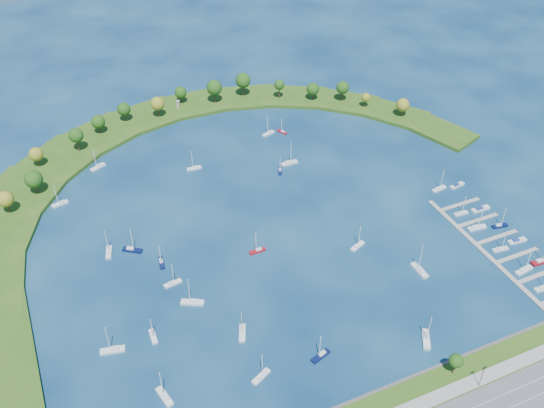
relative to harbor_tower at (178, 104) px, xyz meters
name	(u,v)px	position (x,y,z in m)	size (l,w,h in m)	color
ground	(267,219)	(6.99, -116.26, -4.29)	(700.00, 700.00, 0.00)	#082447
breakwater	(143,185)	(-39.34, -67.54, -3.30)	(286.74, 247.64, 2.00)	#284C14
breakwater_trees	(181,118)	(-5.81, -26.85, 6.31)	(242.46, 93.93, 15.22)	#382314
harbor_tower	(178,104)	(0.00, 0.00, 0.00)	(2.60, 2.60, 4.48)	gray
dock_system	(499,249)	(92.29, -177.26, -3.94)	(24.28, 82.00, 1.60)	gray
moored_boat_0	(242,332)	(-28.94, -175.22, -3.38)	(5.45, 8.67, 12.37)	silver
moored_boat_1	(268,133)	(38.49, -47.07, -3.40)	(8.11, 4.50, 11.48)	silver
moored_boat_2	(289,162)	(36.50, -78.87, -3.35)	(9.03, 2.69, 13.21)	silver
moored_boat_3	(132,249)	(-55.80, -112.18, -3.36)	(8.58, 7.10, 12.91)	#09123B
moored_boat_4	(109,252)	(-65.53, -109.43, -3.38)	(4.32, 8.53, 12.07)	silver
moored_boat_5	(194,168)	(-10.89, -62.95, -3.41)	(7.76, 2.90, 11.13)	silver
moored_boat_6	(113,349)	(-75.62, -163.34, -3.34)	(9.45, 4.40, 13.40)	silver
moored_boat_7	(193,302)	(-41.28, -152.72, -3.33)	(9.45, 6.69, 13.70)	silver
moored_boat_8	(358,246)	(36.02, -150.38, -3.40)	(8.18, 5.05, 11.66)	silver
moored_boat_9	(153,336)	(-60.31, -162.99, -3.42)	(2.29, 7.37, 10.74)	silver
moored_boat_10	(165,396)	(-63.78, -190.47, -3.35)	(4.38, 9.26, 13.12)	silver
moored_boat_11	(426,338)	(33.01, -206.17, -3.33)	(7.04, 9.42, 13.80)	silver
moored_boat_12	(280,170)	(28.96, -83.46, -3.45)	(4.26, 6.67, 9.53)	#09123B
moored_boat_13	(321,355)	(-6.76, -196.86, -3.39)	(8.44, 4.60, 11.95)	#09123B
moored_boat_14	(98,166)	(-56.55, -41.43, -3.37)	(8.68, 5.90, 12.51)	silver
moored_boat_15	(60,203)	(-79.64, -65.27, -3.39)	(8.23, 3.59, 11.71)	silver
moored_boat_16	(173,283)	(-45.50, -139.18, -3.41)	(7.81, 3.09, 11.18)	silver
moored_boat_17	(282,131)	(46.33, -48.60, -3.45)	(4.13, 6.64, 9.47)	maroon
moored_boat_18	(161,262)	(-46.37, -125.37, -3.42)	(2.89, 7.54, 10.81)	#09123B
moored_boat_19	(261,376)	(-30.29, -196.33, -3.39)	(8.19, 5.43, 11.76)	silver
moored_boat_20	(420,270)	(52.14, -174.52, -3.32)	(2.88, 9.71, 14.20)	silver
moored_boat_21	(257,250)	(-5.69, -135.14, -3.42)	(7.48, 2.30, 10.91)	maroon
docked_boat_0	(544,288)	(92.51, -203.86, -3.38)	(8.39, 3.01, 12.09)	silver
docked_boat_2	(524,270)	(92.49, -192.49, -3.36)	(9.11, 3.63, 13.02)	silver
docked_boat_3	(541,261)	(102.99, -191.32, -3.33)	(9.49, 3.27, 13.72)	maroon
docked_boat_4	(501,249)	(92.52, -177.85, -3.42)	(7.61, 3.00, 10.88)	silver
docked_boat_5	(517,241)	(102.96, -176.50, -3.63)	(9.05, 3.31, 1.81)	silver
docked_boat_6	(477,227)	(92.49, -161.87, -3.35)	(9.17, 3.49, 13.15)	silver
docked_boat_7	(500,225)	(103.02, -165.04, -3.41)	(7.79, 3.35, 11.09)	#09123B
docked_boat_8	(461,213)	(92.53, -150.23, -3.43)	(7.30, 2.52, 10.55)	silver
docked_boat_9	(480,209)	(102.95, -151.45, -3.58)	(9.52, 2.88, 1.93)	silver
docked_boat_10	(439,188)	(94.91, -129.99, -3.40)	(8.13, 3.41, 11.59)	silver
docked_boat_11	(457,185)	(104.87, -131.29, -3.67)	(8.59, 3.56, 1.70)	silver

